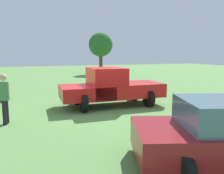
{
  "coord_description": "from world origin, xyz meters",
  "views": [
    {
      "loc": [
        -9.47,
        3.18,
        2.42
      ],
      "look_at": [
        0.29,
        -0.78,
        0.9
      ],
      "focal_mm": 35.92,
      "sensor_mm": 36.0,
      "label": 1
    }
  ],
  "objects_px": {
    "tree_side": "(101,45)",
    "traffic_cone": "(198,101)",
    "pickup_truck": "(110,86)",
    "person_bystander": "(4,96)"
  },
  "relations": [
    {
      "from": "person_bystander",
      "to": "tree_side",
      "type": "height_order",
      "value": "tree_side"
    },
    {
      "from": "pickup_truck",
      "to": "traffic_cone",
      "type": "relative_size",
      "value": 8.95
    },
    {
      "from": "pickup_truck",
      "to": "person_bystander",
      "type": "relative_size",
      "value": 2.77
    },
    {
      "from": "pickup_truck",
      "to": "person_bystander",
      "type": "xyz_separation_m",
      "value": [
        -1.28,
        4.42,
        0.06
      ]
    },
    {
      "from": "person_bystander",
      "to": "tree_side",
      "type": "distance_m",
      "value": 21.46
    },
    {
      "from": "tree_side",
      "to": "traffic_cone",
      "type": "height_order",
      "value": "tree_side"
    },
    {
      "from": "tree_side",
      "to": "traffic_cone",
      "type": "xyz_separation_m",
      "value": [
        -19.26,
        1.94,
        -3.37
      ]
    },
    {
      "from": "pickup_truck",
      "to": "tree_side",
      "type": "distance_m",
      "value": 18.57
    },
    {
      "from": "tree_side",
      "to": "traffic_cone",
      "type": "relative_size",
      "value": 9.46
    },
    {
      "from": "tree_side",
      "to": "traffic_cone",
      "type": "distance_m",
      "value": 19.65
    }
  ]
}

